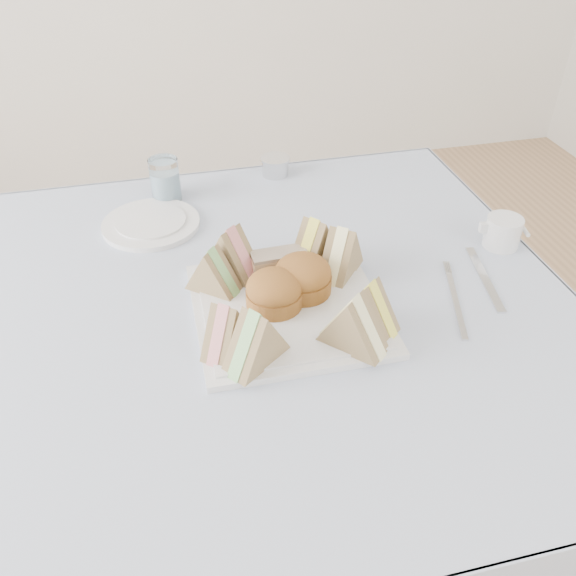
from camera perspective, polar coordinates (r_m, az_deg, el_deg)
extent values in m
plane|color=#9E7751|center=(1.61, -0.94, -22.53)|extent=(4.00, 4.00, 0.00)
cube|color=brown|center=(1.30, -1.11, -14.31)|extent=(0.90, 0.90, 0.74)
cube|color=silver|center=(1.04, -1.35, -1.37)|extent=(1.02, 1.02, 0.01)
cube|color=silver|center=(1.01, 0.00, -1.99)|extent=(0.31, 0.31, 0.01)
cylinder|color=#9C6929|center=(0.98, -1.31, -0.29)|extent=(0.10, 0.10, 0.06)
cylinder|color=#9C6929|center=(1.01, 1.39, 1.10)|extent=(0.13, 0.13, 0.07)
cube|color=tan|center=(1.06, -0.84, 2.34)|extent=(0.10, 0.04, 0.05)
cylinder|color=silver|center=(1.26, -12.69, 5.87)|extent=(0.24, 0.24, 0.01)
cylinder|color=white|center=(1.33, -11.43, 9.91)|extent=(0.08, 0.08, 0.09)
cylinder|color=silver|center=(1.42, -1.20, 11.25)|extent=(0.07, 0.07, 0.04)
cube|color=silver|center=(1.14, 17.91, 0.87)|extent=(0.05, 0.19, 0.00)
cube|color=silver|center=(1.06, 15.47, -1.51)|extent=(0.06, 0.17, 0.00)
cylinder|color=silver|center=(1.23, 19.46, 4.95)|extent=(0.08, 0.08, 0.06)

